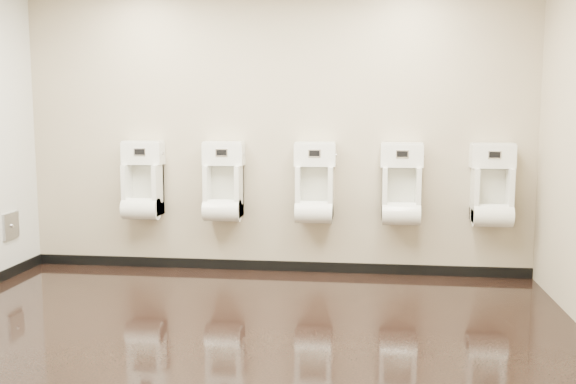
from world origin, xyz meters
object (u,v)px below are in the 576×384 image
(urinal_1, at_px, (223,187))
(urinal_2, at_px, (315,189))
(urinal_3, at_px, (401,190))
(urinal_4, at_px, (492,191))
(urinal_0, at_px, (143,186))
(access_panel, at_px, (11,226))

(urinal_1, distance_m, urinal_2, 0.90)
(urinal_3, distance_m, urinal_4, 0.84)
(urinal_1, height_order, urinal_4, same)
(urinal_0, xyz_separation_m, urinal_4, (3.38, 0.00, 0.00))
(urinal_3, bearing_deg, urinal_4, 0.00)
(urinal_1, distance_m, urinal_4, 2.56)
(urinal_1, bearing_deg, urinal_3, 0.00)
(access_panel, distance_m, urinal_2, 2.94)
(urinal_0, bearing_deg, urinal_4, 0.00)
(urinal_0, relative_size, urinal_4, 1.00)
(urinal_3, bearing_deg, urinal_2, 180.00)
(urinal_1, bearing_deg, access_panel, -168.25)
(access_panel, relative_size, urinal_3, 0.33)
(access_panel, xyz_separation_m, urinal_1, (1.99, 0.41, 0.35))
(urinal_1, distance_m, urinal_3, 1.72)
(urinal_1, xyz_separation_m, urinal_4, (2.56, 0.00, 0.00))
(access_panel, height_order, urinal_1, urinal_1)
(access_panel, xyz_separation_m, urinal_4, (4.55, 0.41, 0.35))
(urinal_0, relative_size, urinal_1, 1.00)
(urinal_2, distance_m, urinal_3, 0.82)
(urinal_0, height_order, urinal_1, same)
(access_panel, height_order, urinal_3, urinal_3)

